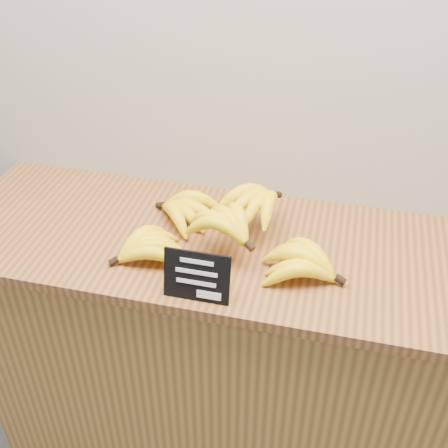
% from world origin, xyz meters
% --- Properties ---
extents(counter, '(1.39, 0.50, 0.90)m').
position_xyz_m(counter, '(0.09, 2.75, 0.45)').
color(counter, olive).
rests_on(counter, ground).
extents(counter_top, '(1.52, 0.54, 0.03)m').
position_xyz_m(counter_top, '(0.09, 2.75, 0.92)').
color(counter_top, brown).
rests_on(counter_top, counter).
extents(chalkboard_sign, '(0.16, 0.03, 0.12)m').
position_xyz_m(chalkboard_sign, '(0.07, 2.53, 0.99)').
color(chalkboard_sign, black).
rests_on(chalkboard_sign, counter_top).
extents(banana_pile, '(0.58, 0.42, 0.12)m').
position_xyz_m(banana_pile, '(0.09, 2.72, 0.99)').
color(banana_pile, yellow).
rests_on(banana_pile, counter_top).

